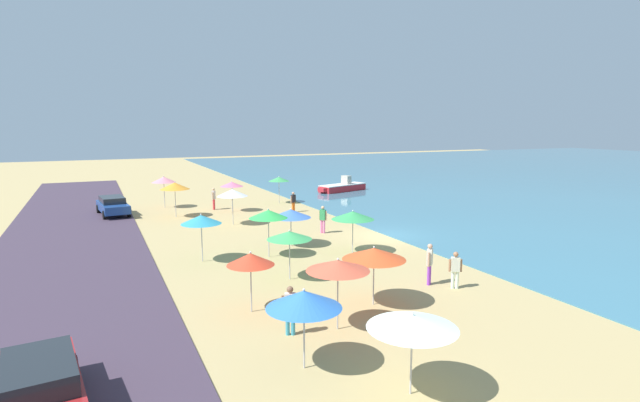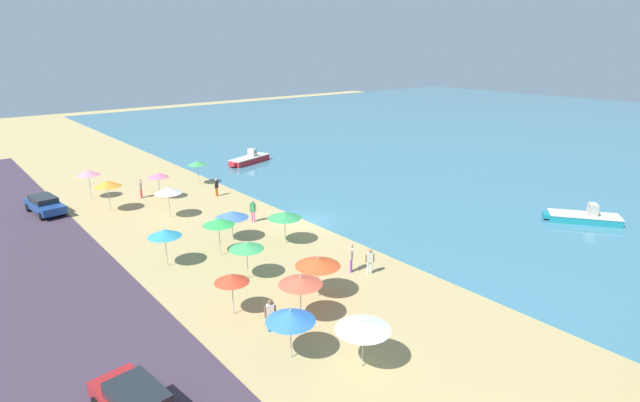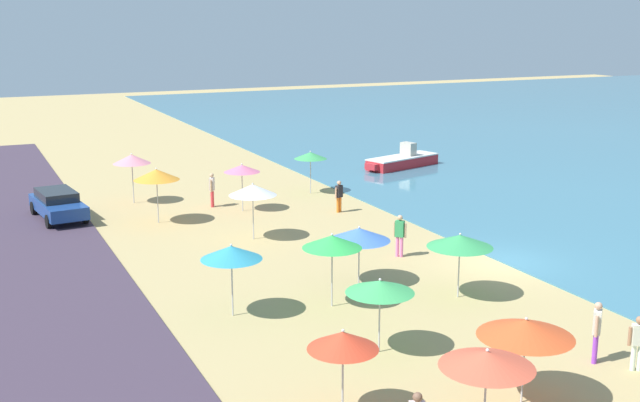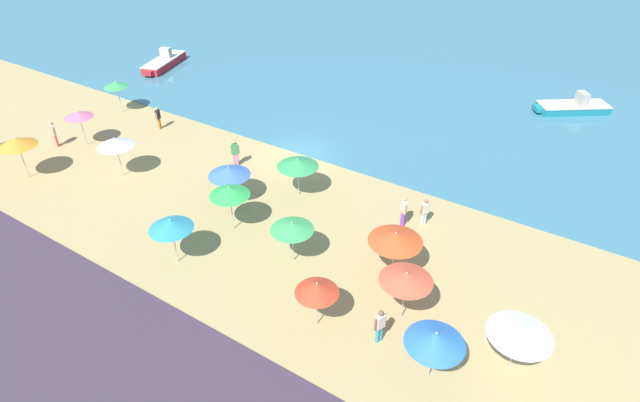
% 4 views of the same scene
% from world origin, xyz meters
% --- Properties ---
extents(ground_plane, '(160.00, 160.00, 0.00)m').
position_xyz_m(ground_plane, '(0.00, 0.00, 0.00)').
color(ground_plane, tan).
extents(sea, '(150.00, 110.00, 0.05)m').
position_xyz_m(sea, '(0.00, 55.00, 0.03)').
color(sea, teal).
rests_on(sea, ground_plane).
extents(coastal_road, '(80.00, 8.00, 0.06)m').
position_xyz_m(coastal_road, '(0.00, -18.00, 0.03)').
color(coastal_road, '#3E3141').
rests_on(coastal_road, ground_plane).
extents(beach_umbrella_0, '(2.12, 2.12, 2.56)m').
position_xyz_m(beach_umbrella_0, '(-7.55, -7.87, 2.25)').
color(beach_umbrella_0, '#B2B2B7').
rests_on(beach_umbrella_0, ground_plane).
extents(beach_umbrella_1, '(1.84, 1.84, 2.46)m').
position_xyz_m(beach_umbrella_1, '(-12.76, -6.55, 2.20)').
color(beach_umbrella_1, '#B2B2B7').
rests_on(beach_umbrella_1, ground_plane).
extents(beach_umbrella_2, '(1.77, 1.77, 2.33)m').
position_xyz_m(beach_umbrella_2, '(8.70, -11.47, 2.03)').
color(beach_umbrella_2, '#B2B2B7').
rests_on(beach_umbrella_2, ground_plane).
extents(beach_umbrella_3, '(2.37, 2.37, 2.23)m').
position_xyz_m(beach_umbrella_3, '(15.98, -9.39, 1.98)').
color(beach_umbrella_3, '#B2B2B7').
rests_on(beach_umbrella_3, ground_plane).
extents(beach_umbrella_4, '(1.97, 1.97, 2.69)m').
position_xyz_m(beach_umbrella_4, '(-16.85, -11.23, 2.37)').
color(beach_umbrella_4, '#B2B2B7').
rests_on(beach_umbrella_4, ground_plane).
extents(beach_umbrella_5, '(2.04, 2.04, 2.29)m').
position_xyz_m(beach_umbrella_5, '(5.61, -8.74, 2.04)').
color(beach_umbrella_5, '#B2B2B7').
rests_on(beach_umbrella_5, ground_plane).
extents(beach_umbrella_6, '(2.31, 2.31, 2.20)m').
position_xyz_m(beach_umbrella_6, '(-0.18, -6.41, 1.90)').
color(beach_umbrella_6, '#B2B2B7').
rests_on(beach_umbrella_6, ground_plane).
extents(beach_umbrella_7, '(2.47, 2.47, 2.33)m').
position_xyz_m(beach_umbrella_7, '(9.94, -6.94, 2.04)').
color(beach_umbrella_7, '#B2B2B7').
rests_on(beach_umbrella_7, ground_plane).
extents(beach_umbrella_8, '(2.18, 2.18, 2.69)m').
position_xyz_m(beach_umbrella_8, '(-12.18, -11.03, 2.36)').
color(beach_umbrella_8, '#B2B2B7').
rests_on(beach_umbrella_8, ground_plane).
extents(beach_umbrella_9, '(1.83, 1.83, 2.42)m').
position_xyz_m(beach_umbrella_9, '(-15.07, -1.72, 2.15)').
color(beach_umbrella_9, '#B2B2B7').
rests_on(beach_umbrella_9, ground_plane).
extents(beach_umbrella_10, '(2.32, 2.32, 2.36)m').
position_xyz_m(beach_umbrella_10, '(2.62, -3.90, 2.06)').
color(beach_umbrella_10, '#B2B2B7').
rests_on(beach_umbrella_10, ground_plane).
extents(beach_umbrella_11, '(2.19, 2.19, 2.39)m').
position_xyz_m(beach_umbrella_11, '(13.55, -11.37, 2.07)').
color(beach_umbrella_11, '#B2B2B7').
rests_on(beach_umbrella_11, ground_plane).
extents(beach_umbrella_12, '(2.04, 2.04, 2.48)m').
position_xyz_m(beach_umbrella_12, '(0.99, -11.73, 2.18)').
color(beach_umbrella_12, '#B2B2B7').
rests_on(beach_umbrella_12, ground_plane).
extents(beach_umbrella_13, '(2.18, 2.18, 2.51)m').
position_xyz_m(beach_umbrella_13, '(11.48, -9.26, 2.25)').
color(beach_umbrella_13, '#B2B2B7').
rests_on(beach_umbrella_13, ground_plane).
extents(beach_umbrella_14, '(2.04, 2.04, 2.59)m').
position_xyz_m(beach_umbrella_14, '(1.57, -8.35, 2.30)').
color(beach_umbrella_14, '#B2B2B7').
rests_on(beach_umbrella_14, ground_plane).
extents(bather_0, '(0.36, 0.52, 1.61)m').
position_xyz_m(bather_0, '(9.76, -2.80, 0.90)').
color(bather_0, silver).
rests_on(bather_0, ground_plane).
extents(bather_1, '(0.51, 0.37, 1.78)m').
position_xyz_m(bather_1, '(-14.27, -7.68, 1.00)').
color(bather_1, '#EF3C46').
rests_on(bather_1, ground_plane).
extents(bather_2, '(0.45, 0.41, 1.77)m').
position_xyz_m(bather_2, '(-2.49, -3.32, 1.00)').
color(bather_2, pink).
rests_on(bather_2, ground_plane).
extents(bather_3, '(0.35, 0.53, 1.63)m').
position_xyz_m(bather_3, '(-10.47, -2.20, 0.91)').
color(bather_3, orange).
rests_on(bather_3, ground_plane).
extents(bather_4, '(0.42, 0.44, 1.83)m').
position_xyz_m(bather_4, '(8.85, -3.46, 1.03)').
color(bather_4, purple).
rests_on(bather_4, ground_plane).
extents(bather_5, '(0.34, 0.53, 1.69)m').
position_xyz_m(bather_5, '(11.24, -10.90, 0.95)').
color(bather_5, teal).
rests_on(bather_5, ground_plane).
extents(parked_car_0, '(4.76, 2.35, 1.38)m').
position_xyz_m(parked_car_0, '(-14.82, -15.32, 0.80)').
color(parked_car_0, navy).
rests_on(parked_car_0, coastal_road).
extents(skiff_nearshore, '(5.28, 4.44, 1.50)m').
position_xyz_m(skiff_nearshore, '(13.80, 16.39, 0.43)').
color(skiff_nearshore, teal).
rests_on(skiff_nearshore, sea).
extents(skiff_offshore, '(3.17, 5.86, 1.56)m').
position_xyz_m(skiff_offshore, '(-19.69, 6.93, 0.47)').
color(skiff_offshore, red).
rests_on(skiff_offshore, sea).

